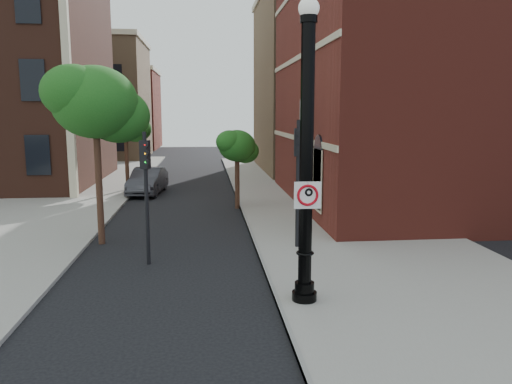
{
  "coord_description": "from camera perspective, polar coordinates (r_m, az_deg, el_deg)",
  "views": [
    {
      "loc": [
        0.28,
        -11.29,
        4.79
      ],
      "look_at": [
        1.64,
        2.0,
        2.66
      ],
      "focal_mm": 35.0,
      "sensor_mm": 36.0,
      "label": 1
    }
  ],
  "objects": [
    {
      "name": "bg_building_red",
      "position": [
        70.37,
        -16.1,
        8.88
      ],
      "size": [
        12.0,
        12.0,
        10.0
      ],
      "primitive_type": "cube",
      "color": "maroon",
      "rests_on": "ground"
    },
    {
      "name": "traffic_signal_left",
      "position": [
        15.87,
        -12.48,
        1.78
      ],
      "size": [
        0.33,
        0.37,
        4.21
      ],
      "rotation": [
        0.0,
        0.0,
        -0.36
      ],
      "color": "black",
      "rests_on": "ground"
    },
    {
      "name": "ground",
      "position": [
        12.27,
        -6.91,
        -13.99
      ],
      "size": [
        120.0,
        120.0,
        0.0
      ],
      "primitive_type": "plane",
      "color": "black",
      "rests_on": "ground"
    },
    {
      "name": "parked_car",
      "position": [
        30.34,
        -12.27,
        1.25
      ],
      "size": [
        2.12,
        4.85,
        1.55
      ],
      "primitive_type": "imported",
      "rotation": [
        0.0,
        0.0,
        -0.11
      ],
      "color": "#333238",
      "rests_on": "ground"
    },
    {
      "name": "traffic_signal_right",
      "position": [
        17.2,
        4.84,
        3.27
      ],
      "size": [
        0.31,
        0.38,
        4.55
      ],
      "rotation": [
        0.0,
        0.0,
        -0.1
      ],
      "color": "black",
      "rests_on": "ground"
    },
    {
      "name": "lamppost",
      "position": [
        12.12,
        5.77,
        2.55
      ],
      "size": [
        0.63,
        0.63,
        7.41
      ],
      "color": "black",
      "rests_on": "ground"
    },
    {
      "name": "no_parking_sign",
      "position": [
        12.02,
        5.93,
        -0.34
      ],
      "size": [
        0.66,
        0.07,
        0.66
      ],
      "rotation": [
        0.0,
        0.0,
        -0.01
      ],
      "color": "white",
      "rests_on": "ground"
    },
    {
      "name": "street_tree_c",
      "position": [
        24.92,
        -2.13,
        5.17
      ],
      "size": [
        2.19,
        1.98,
        3.95
      ],
      "color": "black",
      "rests_on": "ground"
    },
    {
      "name": "sidewalk_right",
      "position": [
        22.54,
        8.99,
        -3.16
      ],
      "size": [
        8.0,
        60.0,
        0.12
      ],
      "primitive_type": "cube",
      "color": "gray",
      "rests_on": "ground"
    },
    {
      "name": "bg_building_tan_a",
      "position": [
        56.65,
        -18.65,
        9.82
      ],
      "size": [
        12.0,
        12.0,
        12.0
      ],
      "primitive_type": "cube",
      "color": "#937250",
      "rests_on": "ground"
    },
    {
      "name": "bg_building_tan_b",
      "position": [
        44.23,
        15.29,
        11.61
      ],
      "size": [
        22.0,
        14.0,
        14.0
      ],
      "primitive_type": "cube",
      "color": "#937250",
      "rests_on": "ground"
    },
    {
      "name": "street_tree_b",
      "position": [
        31.43,
        -14.64,
        7.56
      ],
      "size": [
        2.9,
        2.62,
        5.23
      ],
      "color": "black",
      "rests_on": "ground"
    },
    {
      "name": "street_tree_a",
      "position": [
        18.82,
        -17.76,
        9.55
      ],
      "size": [
        3.57,
        3.23,
        6.44
      ],
      "color": "black",
      "rests_on": "ground"
    },
    {
      "name": "brick_wall_building",
      "position": [
        29.81,
        26.49,
        10.95
      ],
      "size": [
        22.3,
        16.3,
        12.5
      ],
      "color": "maroon",
      "rests_on": "ground"
    },
    {
      "name": "sidewalk_left",
      "position": [
        31.09,
        -23.15,
        -0.43
      ],
      "size": [
        10.0,
        50.0,
        0.12
      ],
      "primitive_type": "cube",
      "color": "gray",
      "rests_on": "ground"
    },
    {
      "name": "curb_edge",
      "position": [
        21.88,
        -1.08,
        -3.4
      ],
      "size": [
        0.1,
        60.0,
        0.14
      ],
      "primitive_type": "cube",
      "color": "gray",
      "rests_on": "ground"
    },
    {
      "name": "utility_pole",
      "position": [
        20.72,
        5.07,
        3.12
      ],
      "size": [
        0.11,
        0.11,
        5.32
      ],
      "primitive_type": "cylinder",
      "color": "#999999",
      "rests_on": "ground"
    }
  ]
}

